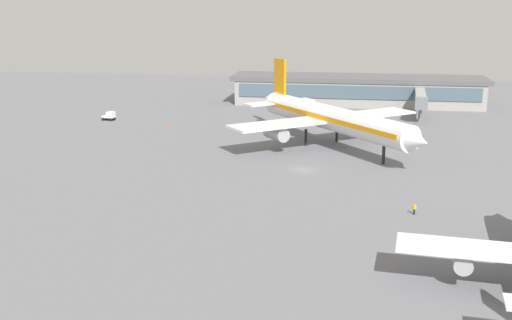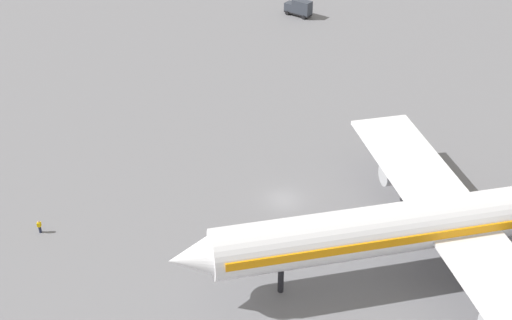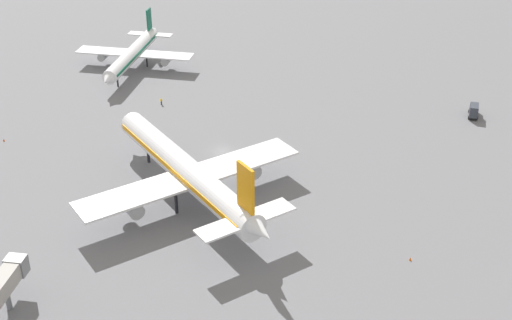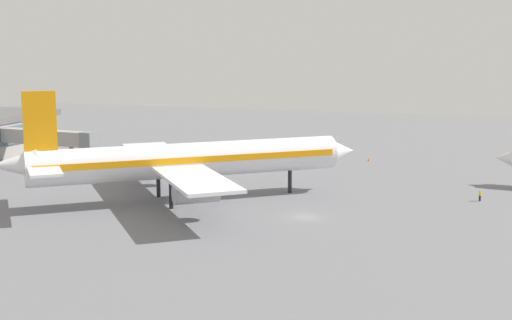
{
  "view_description": "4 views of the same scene",
  "coord_description": "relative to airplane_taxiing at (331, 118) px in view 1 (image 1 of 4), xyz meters",
  "views": [
    {
      "loc": [
        -8.75,
        112.43,
        30.68
      ],
      "look_at": [
        7.5,
        9.34,
        3.88
      ],
      "focal_mm": 43.73,
      "sensor_mm": 36.0,
      "label": 1
    },
    {
      "loc": [
        -63.82,
        -27.31,
        50.81
      ],
      "look_at": [
        1.71,
        4.6,
        3.53
      ],
      "focal_mm": 48.56,
      "sensor_mm": 36.0,
      "label": 2
    },
    {
      "loc": [
        18.99,
        -132.73,
        72.97
      ],
      "look_at": [
        8.21,
        -9.45,
        3.41
      ],
      "focal_mm": 48.93,
      "sensor_mm": 36.0,
      "label": 3
    },
    {
      "loc": [
        96.08,
        25.03,
        24.58
      ],
      "look_at": [
        -4.28,
        -8.5,
        6.89
      ],
      "focal_mm": 51.58,
      "sensor_mm": 36.0,
      "label": 4
    }
  ],
  "objects": [
    {
      "name": "ground_crew_worker",
      "position": [
        -14.13,
        42.57,
        -5.42
      ],
      "size": [
        0.55,
        0.49,
        1.67
      ],
      "rotation": [
        0.0,
        0.0,
        4.36
      ],
      "color": "#1E2338",
      "rests_on": "ground"
    },
    {
      "name": "airplane_taxiing",
      "position": [
        0.0,
        0.0,
        0.0
      ],
      "size": [
        41.12,
        47.36,
        17.24
      ],
      "rotation": [
        0.0,
        0.0,
        2.25
      ],
      "color": "white",
      "rests_on": "ground"
    },
    {
      "name": "baggage_tug",
      "position": [
        58.67,
        -21.38,
        -5.11
      ],
      "size": [
        3.46,
        2.66,
        2.3
      ],
      "rotation": [
        0.0,
        0.0,
        2.98
      ],
      "color": "black",
      "rests_on": "ground"
    },
    {
      "name": "jet_bridge",
      "position": [
        -22.48,
        -39.57,
        -1.13
      ],
      "size": [
        4.49,
        23.53,
        6.74
      ],
      "rotation": [
        0.0,
        0.0,
        1.5
      ],
      "color": "#9E9993",
      "rests_on": "ground"
    },
    {
      "name": "ground",
      "position": [
        4.14,
        19.82,
        -6.27
      ],
      "size": [
        288.0,
        288.0,
        0.0
      ],
      "primitive_type": "plane",
      "color": "slate"
    },
    {
      "name": "safety_cone_near_gate",
      "position": [
        40.99,
        -16.03,
        -5.97
      ],
      "size": [
        0.44,
        0.44,
        0.6
      ],
      "primitive_type": "cone",
      "color": "#EA590C",
      "rests_on": "ground"
    },
    {
      "name": "terminal_building",
      "position": [
        -5.72,
        -58.11,
        -1.91
      ],
      "size": [
        75.56,
        16.65,
        8.54
      ],
      "color": "#9E9993",
      "rests_on": "ground"
    }
  ]
}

